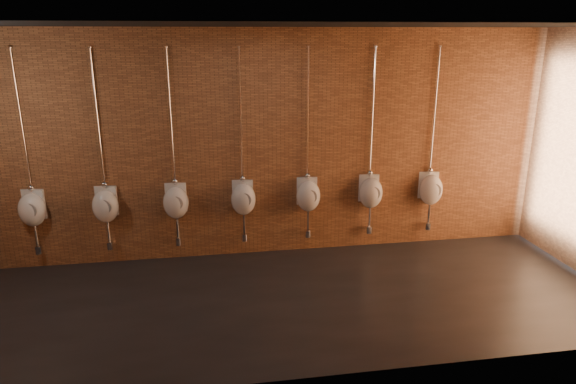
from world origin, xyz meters
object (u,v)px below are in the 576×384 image
object	(u,v)px
urinal_5	(371,192)
urinal_6	(431,189)
urinal_1	(105,205)
urinal_0	(32,208)
urinal_2	(176,201)
urinal_3	(243,198)
urinal_4	(308,195)

from	to	relation	value
urinal_5	urinal_6	bearing A→B (deg)	0.00
urinal_5	urinal_1	bearing A→B (deg)	180.00
urinal_0	urinal_2	xyz separation A→B (m)	(1.87, 0.00, 0.00)
urinal_2	urinal_3	world-z (taller)	same
urinal_1	urinal_6	xyz separation A→B (m)	(4.68, 0.00, 0.00)
urinal_1	urinal_2	world-z (taller)	same
urinal_4	urinal_6	distance (m)	1.87
urinal_0	urinal_4	world-z (taller)	same
urinal_5	urinal_6	size ratio (longest dim) A/B	1.00
urinal_4	urinal_5	bearing A→B (deg)	0.00
urinal_4	urinal_5	size ratio (longest dim) A/B	1.00
urinal_5	urinal_2	bearing A→B (deg)	180.00
urinal_0	urinal_1	distance (m)	0.94
urinal_1	urinal_2	distance (m)	0.94
urinal_4	urinal_3	bearing A→B (deg)	180.00
urinal_0	urinal_4	distance (m)	3.74
urinal_1	urinal_4	bearing A→B (deg)	0.00
urinal_2	urinal_4	world-z (taller)	same
urinal_3	urinal_5	distance (m)	1.87
urinal_1	urinal_5	distance (m)	3.74
urinal_2	urinal_3	distance (m)	0.94
urinal_2	urinal_3	xyz separation A→B (m)	(0.94, 0.00, 0.00)
urinal_0	urinal_5	size ratio (longest dim) A/B	1.00
urinal_5	urinal_6	world-z (taller)	same
urinal_3	urinal_4	world-z (taller)	same
urinal_0	urinal_6	distance (m)	5.61
urinal_3	urinal_6	bearing A→B (deg)	0.00
urinal_0	urinal_3	xyz separation A→B (m)	(2.81, 0.00, 0.00)
urinal_1	urinal_6	distance (m)	4.68
urinal_6	urinal_0	bearing A→B (deg)	180.00
urinal_3	urinal_5	world-z (taller)	same
urinal_0	urinal_6	size ratio (longest dim) A/B	1.00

